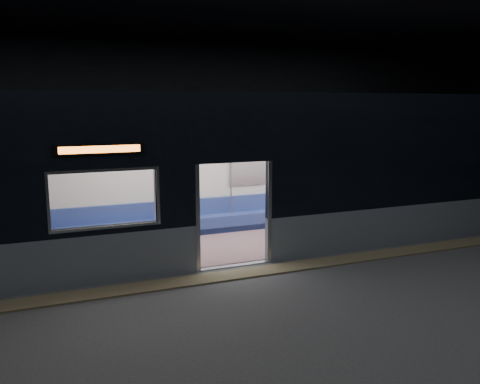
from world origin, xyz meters
TOP-DOWN VIEW (x-y plane):
  - station_floor at (0.00, 0.00)m, footprint 24.00×14.00m
  - station_envelope at (0.00, 0.00)m, footprint 24.00×14.00m
  - tactile_strip at (0.00, 0.55)m, footprint 22.80×0.50m
  - metro_car at (-0.00, 2.54)m, footprint 18.00×3.04m
  - passenger at (4.17, 3.55)m, footprint 0.45×0.75m
  - handbag at (4.20, 3.30)m, footprint 0.34×0.30m
  - transit_map at (1.50, 3.85)m, footprint 0.91×0.03m

SIDE VIEW (x-z plane):
  - station_floor at x=0.00m, z-range -0.01..0.00m
  - tactile_strip at x=0.00m, z-range 0.00..0.03m
  - handbag at x=4.20m, z-range 0.62..0.78m
  - passenger at x=4.17m, z-range 0.11..1.55m
  - transit_map at x=1.50m, z-range 1.15..1.74m
  - metro_car at x=0.00m, z-range 0.17..3.52m
  - station_envelope at x=0.00m, z-range 1.16..6.16m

